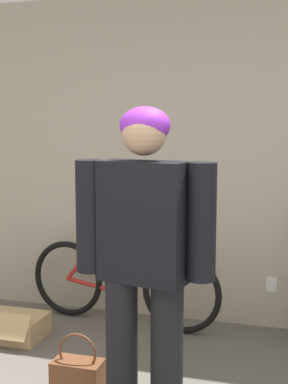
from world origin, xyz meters
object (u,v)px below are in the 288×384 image
at_px(person, 144,251).
at_px(handbag, 78,379).
at_px(bicycle, 122,283).
at_px(cardboard_box, 13,326).

relative_size(person, handbag, 4.14).
bearing_deg(handbag, bicycle, 96.22).
bearing_deg(handbag, cardboard_box, 139.50).
height_order(person, handbag, person).
bearing_deg(bicycle, person, -60.89).
distance_m(person, cardboard_box, 1.79).
relative_size(bicycle, cardboard_box, 3.46).
height_order(bicycle, handbag, bicycle).
bearing_deg(cardboard_box, person, -34.92).
distance_m(handbag, cardboard_box, 1.09).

